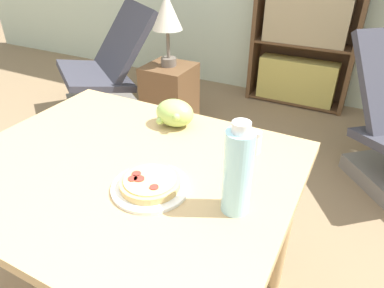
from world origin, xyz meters
TOP-DOWN VIEW (x-y plane):
  - dining_table at (0.11, 0.09)m, footprint 1.05×0.85m
  - pizza_on_plate at (0.25, 0.03)m, footprint 0.22×0.22m
  - grape_bunch at (0.12, 0.40)m, footprint 0.15×0.12m
  - drink_bottle at (0.49, 0.06)m, footprint 0.07×0.07m
  - salt_shaker at (0.45, 0.35)m, footprint 0.04×0.04m
  - lounge_chair_near at (-1.20, 1.52)m, footprint 0.96×1.03m
  - bookshelf at (0.18, 2.47)m, footprint 0.87×0.25m
  - side_table at (-0.56, 1.48)m, footprint 0.34×0.34m
  - table_lamp at (-0.56, 1.48)m, footprint 0.21×0.21m

SIDE VIEW (x-z plane):
  - side_table at x=-0.56m, z-range 0.00..0.53m
  - lounge_chair_near at x=-1.20m, z-range -0.15..0.73m
  - dining_table at x=0.11m, z-range 0.26..0.98m
  - pizza_on_plate at x=0.25m, z-range 0.72..0.75m
  - bookshelf at x=0.18m, z-range -0.04..1.56m
  - salt_shaker at x=0.45m, z-range 0.72..0.80m
  - grape_bunch at x=0.12m, z-range 0.72..0.82m
  - drink_bottle at x=0.49m, z-range 0.71..0.97m
  - table_lamp at x=-0.56m, z-range 0.63..1.12m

